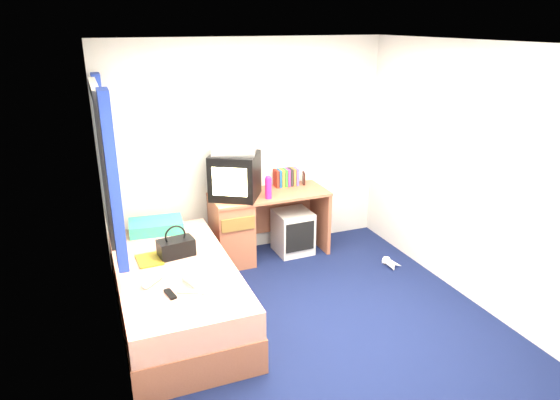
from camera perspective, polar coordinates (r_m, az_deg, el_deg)
name	(u,v)px	position (r m, az deg, el deg)	size (l,w,h in m)	color
ground	(311,321)	(4.63, 3.55, -13.67)	(3.40, 3.40, 0.00)	#0C1438
room_shell	(315,166)	(4.02, 3.98, 3.86)	(3.40, 3.40, 3.40)	white
bed	(177,293)	(4.61, -11.71, -10.36)	(1.01, 2.00, 0.54)	#AB6547
pillow	(156,226)	(5.20, -13.99, -2.90)	(0.53, 0.33, 0.11)	#1C94B8
desk	(246,225)	(5.58, -3.90, -2.84)	(1.30, 0.55, 0.75)	#AB6547
storage_cube	(293,232)	(5.78, 1.48, -3.65)	(0.40, 0.40, 0.50)	silver
crt_tv	(235,176)	(5.35, -5.18, 2.78)	(0.65, 0.63, 0.48)	black
vcr	(234,150)	(5.28, -5.26, 5.75)	(0.45, 0.32, 0.08)	silver
book_row	(286,177)	(5.75, 0.69, 2.60)	(0.27, 0.13, 0.20)	maroon
picture_frame	(304,178)	(5.83, 2.73, 2.51)	(0.02, 0.12, 0.14)	black
pink_water_bottle	(268,188)	(5.33, -1.35, 1.34)	(0.07, 0.07, 0.23)	#E72080
aerosol_can	(257,185)	(5.55, -2.68, 1.78)	(0.05, 0.05, 0.17)	silver
handbag	(176,247)	(4.62, -11.79, -5.26)	(0.34, 0.22, 0.30)	black
towel	(203,275)	(4.19, -8.75, -8.43)	(0.27, 0.22, 0.09)	white
magazine	(149,260)	(4.62, -14.70, -6.63)	(0.21, 0.28, 0.01)	yellow
water_bottle	(153,280)	(4.22, -14.35, -8.82)	(0.07, 0.07, 0.20)	silver
colour_swatch_fan	(191,292)	(4.05, -10.08, -10.26)	(0.22, 0.06, 0.01)	yellow
remote_control	(170,294)	(4.04, -12.44, -10.45)	(0.05, 0.16, 0.02)	black
window_assembly	(106,162)	(4.53, -19.29, 4.17)	(0.11, 1.42, 1.40)	silver
white_heels	(391,264)	(5.64, 12.60, -7.13)	(0.21, 0.25, 0.09)	white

